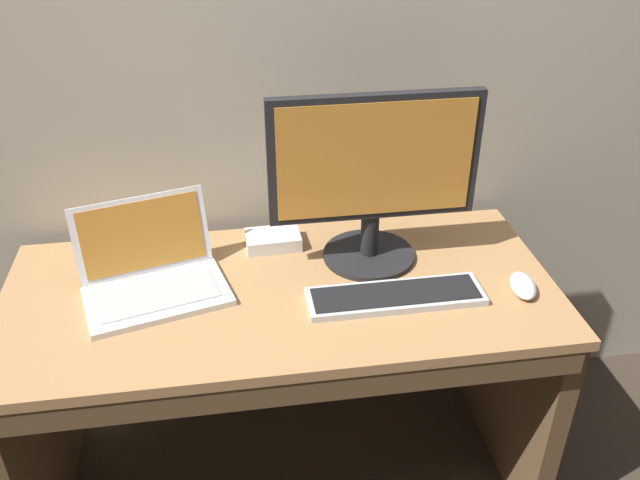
# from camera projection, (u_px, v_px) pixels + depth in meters

# --- Properties ---
(ground_plane) EXTENTS (14.00, 14.00, 0.00)m
(ground_plane) POSITION_uv_depth(u_px,v_px,m) (288.00, 474.00, 2.13)
(ground_plane) COLOR #382D23
(desk) EXTENTS (1.45, 0.65, 0.73)m
(desk) POSITION_uv_depth(u_px,v_px,m) (284.00, 359.00, 1.86)
(desk) COLOR #A87A4C
(desk) RESTS_ON ground
(laptop_white) EXTENTS (0.41, 0.35, 0.22)m
(laptop_white) POSITION_uv_depth(u_px,v_px,m) (153.00, 278.00, 1.72)
(laptop_white) COLOR white
(laptop_white) RESTS_ON desk
(external_monitor) EXTENTS (0.55, 0.26, 0.48)m
(external_monitor) POSITION_uv_depth(u_px,v_px,m) (374.00, 176.00, 1.73)
(external_monitor) COLOR black
(external_monitor) RESTS_ON desk
(wired_keyboard) EXTENTS (0.46, 0.13, 0.02)m
(wired_keyboard) POSITION_uv_depth(u_px,v_px,m) (395.00, 296.00, 1.70)
(wired_keyboard) COLOR #BCBCC1
(wired_keyboard) RESTS_ON desk
(computer_mouse) EXTENTS (0.09, 0.13, 0.04)m
(computer_mouse) POSITION_uv_depth(u_px,v_px,m) (523.00, 285.00, 1.73)
(computer_mouse) COLOR white
(computer_mouse) RESTS_ON desk
(external_drive_box) EXTENTS (0.16, 0.11, 0.04)m
(external_drive_box) POSITION_uv_depth(u_px,v_px,m) (273.00, 240.00, 1.92)
(external_drive_box) COLOR silver
(external_drive_box) RESTS_ON desk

